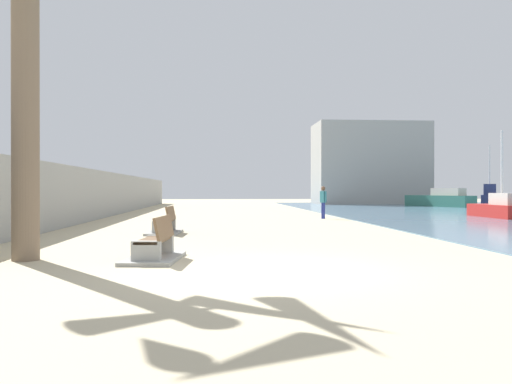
{
  "coord_description": "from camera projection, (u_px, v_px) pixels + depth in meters",
  "views": [
    {
      "loc": [
        -0.91,
        -9.95,
        1.56
      ],
      "look_at": [
        0.65,
        10.55,
        1.48
      ],
      "focal_mm": 36.54,
      "sensor_mm": 36.0,
      "label": 1
    }
  ],
  "objects": [
    {
      "name": "ground_plane",
      "position": [
        233.0,
        219.0,
        27.94
      ],
      "size": [
        120.0,
        120.0,
        0.0
      ],
      "primitive_type": "plane",
      "color": "#C6B793"
    },
    {
      "name": "seawall",
      "position": [
        91.0,
        195.0,
        27.37
      ],
      "size": [
        0.8,
        64.0,
        2.6
      ],
      "primitive_type": "cube",
      "color": "#9E9E99",
      "rests_on": "ground"
    },
    {
      "name": "palm_tree",
      "position": [
        25.0,
        0.0,
        11.49
      ],
      "size": [
        3.32,
        3.39,
        8.33
      ],
      "color": "#7A6651",
      "rests_on": "ground"
    },
    {
      "name": "bench_near",
      "position": [
        155.0,
        250.0,
        11.52
      ],
      "size": [
        1.31,
        2.2,
        0.98
      ],
      "color": "#9E9E99",
      "rests_on": "ground"
    },
    {
      "name": "bench_far",
      "position": [
        165.0,
        227.0,
        18.52
      ],
      "size": [
        1.22,
        2.16,
        0.98
      ],
      "color": "#9E9E99",
      "rests_on": "ground"
    },
    {
      "name": "person_walking",
      "position": [
        323.0,
        200.0,
        28.08
      ],
      "size": [
        0.3,
        0.49,
        1.76
      ],
      "color": "navy",
      "rests_on": "ground"
    },
    {
      "name": "boat_distant",
      "position": [
        440.0,
        199.0,
        47.27
      ],
      "size": [
        4.32,
        6.97,
        1.69
      ],
      "color": "#337060",
      "rests_on": "water_bay"
    },
    {
      "name": "boat_nearest",
      "position": [
        490.0,
        197.0,
        54.07
      ],
      "size": [
        3.95,
        5.45,
        6.2
      ],
      "color": "navy",
      "rests_on": "water_bay"
    },
    {
      "name": "boat_far_right",
      "position": [
        505.0,
        208.0,
        28.67
      ],
      "size": [
        2.13,
        4.47,
        4.85
      ],
      "color": "red",
      "rests_on": "water_bay"
    },
    {
      "name": "harbor_building",
      "position": [
        370.0,
        164.0,
        57.05
      ],
      "size": [
        12.0,
        6.0,
        8.82
      ],
      "primitive_type": "cube",
      "color": "#9E9E99",
      "rests_on": "ground"
    }
  ]
}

